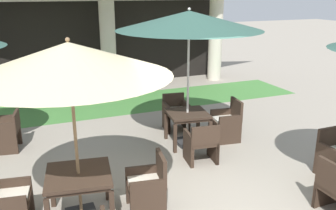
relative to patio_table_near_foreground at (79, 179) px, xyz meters
The scene contains 11 objects.
lawn_strip 5.81m from the patio_table_near_foreground, 68.02° to the left, with size 11.05×2.09×0.01m, color #47843D.
patio_table_near_foreground is the anchor object (origin of this frame).
patio_umbrella_near_foreground 1.74m from the patio_table_near_foreground, 14.04° to the left, with size 2.73×2.73×2.68m.
patio_chair_near_foreground_west 1.04m from the patio_table_near_foreground, behind, with size 0.66×0.69×0.90m.
patio_chair_near_foreground_east 1.04m from the patio_table_near_foreground, ahead, with size 0.63×0.62×0.90m.
patio_table_mid_left 3.27m from the patio_table_near_foreground, 36.20° to the left, with size 0.95×0.95×0.73m.
patio_umbrella_mid_left 3.84m from the patio_table_near_foreground, 36.20° to the left, with size 2.99×2.99×2.92m.
patio_chair_mid_left_south 2.71m from the patio_table_near_foreground, 21.75° to the left, with size 0.64×0.60×0.82m.
patio_chair_mid_left_east 4.01m from the patio_table_near_foreground, 26.80° to the left, with size 0.61×0.64×0.93m.
patio_chair_mid_left_north 3.98m from the patio_table_near_foreground, 45.98° to the left, with size 0.63×0.64×0.84m.
patio_chair_mid_right_east 3.26m from the patio_table_near_foreground, 108.37° to the left, with size 0.64×0.67×0.82m.
Camera 1 is at (-2.76, -4.15, 3.26)m, focal length 39.25 mm.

